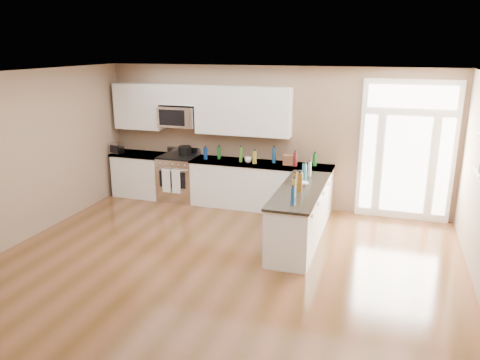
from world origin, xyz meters
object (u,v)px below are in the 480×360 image
object	(u,v)px
toaster_oven	(117,148)
stockpot	(185,150)
peninsula_cabinet	(300,217)
kitchen_range	(179,178)

from	to	relation	value
toaster_oven	stockpot	bearing A→B (deg)	20.38
toaster_oven	peninsula_cabinet	bearing A→B (deg)	-5.59
kitchen_range	toaster_oven	xyz separation A→B (m)	(-1.39, -0.13, 0.57)
stockpot	toaster_oven	distance (m)	1.51
peninsula_cabinet	toaster_oven	distance (m)	4.49
kitchen_range	stockpot	xyz separation A→B (m)	(0.11, 0.10, 0.57)
peninsula_cabinet	stockpot	bearing A→B (deg)	150.64
peninsula_cabinet	stockpot	distance (m)	3.22
kitchen_range	stockpot	distance (m)	0.59
peninsula_cabinet	kitchen_range	distance (m)	3.21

